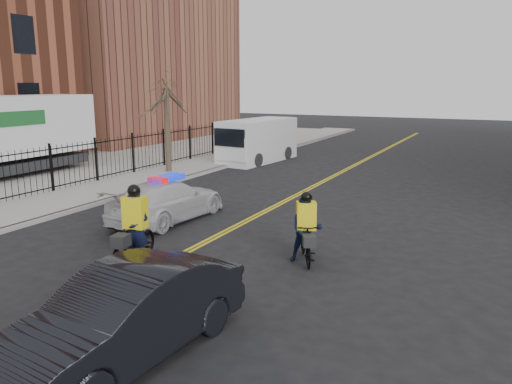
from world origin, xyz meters
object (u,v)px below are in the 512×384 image
at_px(police_cruiser, 168,200).
at_px(cargo_van, 256,141).
at_px(dark_sedan, 126,316).
at_px(cyclist_near, 136,238).
at_px(cyclist_far, 306,234).

xyz_separation_m(police_cruiser, cargo_van, (-3.14, 12.79, 0.51)).
height_order(dark_sedan, cyclist_near, cyclist_near).
bearing_deg(cargo_van, cyclist_far, -53.87).
bearing_deg(police_cruiser, dark_sedan, 123.99).
height_order(police_cruiser, cyclist_near, cyclist_near).
xyz_separation_m(dark_sedan, cargo_van, (-7.70, 20.06, 0.43)).
bearing_deg(cyclist_far, cyclist_near, -178.19).
relative_size(dark_sedan, cyclist_near, 2.10).
relative_size(police_cruiser, cargo_van, 0.78).
bearing_deg(cyclist_near, cargo_van, 95.24).
xyz_separation_m(cyclist_near, cyclist_far, (3.66, 2.11, 0.00)).
xyz_separation_m(dark_sedan, cyclist_near, (-2.72, 3.51, -0.04)).
height_order(dark_sedan, cyclist_far, cyclist_far).
relative_size(cargo_van, cyclist_far, 3.27).
height_order(cargo_van, cyclist_near, cargo_van).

